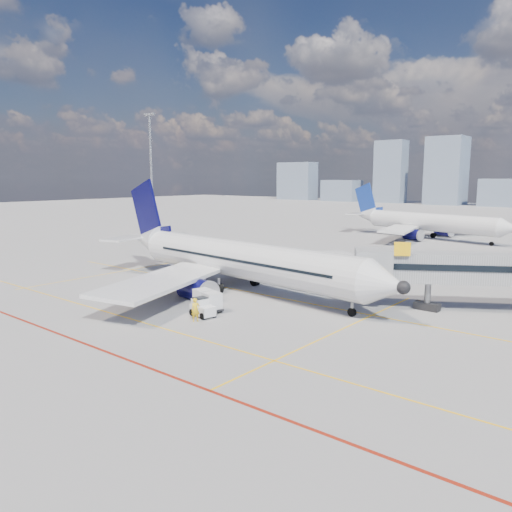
% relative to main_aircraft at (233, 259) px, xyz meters
% --- Properties ---
extents(ground, '(420.00, 420.00, 0.00)m').
position_rel_main_aircraft_xyz_m(ground, '(2.47, -8.23, -3.22)').
color(ground, gray).
rests_on(ground, ground).
extents(apron_markings, '(90.00, 35.12, 0.01)m').
position_rel_main_aircraft_xyz_m(apron_markings, '(1.89, -12.14, -3.21)').
color(apron_markings, yellow).
rests_on(apron_markings, ground).
extents(floodlight_mast_nw, '(3.20, 0.61, 25.45)m').
position_rel_main_aircraft_xyz_m(floodlight_mast_nw, '(-52.53, 31.76, 10.37)').
color(floodlight_mast_nw, gray).
rests_on(floodlight_mast_nw, ground).
extents(main_aircraft, '(40.53, 35.26, 11.85)m').
position_rel_main_aircraft_xyz_m(main_aircraft, '(0.00, 0.00, 0.00)').
color(main_aircraft, silver).
rests_on(main_aircraft, ground).
extents(second_aircraft, '(35.46, 30.52, 10.65)m').
position_rel_main_aircraft_xyz_m(second_aircraft, '(-0.81, 56.48, 0.01)').
color(second_aircraft, silver).
rests_on(second_aircraft, ground).
extents(baggage_tug, '(2.50, 1.79, 1.59)m').
position_rel_main_aircraft_xyz_m(baggage_tug, '(5.24, -9.77, -2.46)').
color(baggage_tug, silver).
rests_on(baggage_tug, ground).
extents(cargo_dolly, '(3.56, 2.28, 1.80)m').
position_rel_main_aircraft_xyz_m(cargo_dolly, '(4.30, -8.17, -2.23)').
color(cargo_dolly, black).
rests_on(cargo_dolly, ground).
extents(belt_loader, '(5.86, 2.53, 2.35)m').
position_rel_main_aircraft_xyz_m(belt_loader, '(-6.59, -4.86, -2.61)').
color(belt_loader, black).
rests_on(belt_loader, ground).
extents(ramp_worker, '(0.76, 0.86, 1.98)m').
position_rel_main_aircraft_xyz_m(ramp_worker, '(5.99, -11.25, -2.23)').
color(ramp_worker, yellow).
rests_on(ramp_worker, ground).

